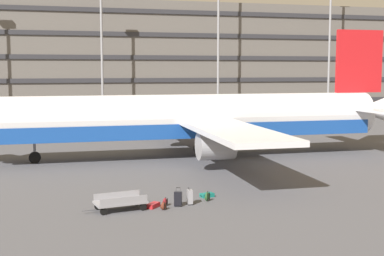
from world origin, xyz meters
TOP-DOWN VIEW (x-y plane):
  - ground_plane at (0.00, 0.00)m, footprint 600.00×600.00m
  - terminal_structure at (0.00, 50.34)m, footprint 132.56×16.63m
  - airliner at (3.60, -0.66)m, footprint 38.07×30.68m
  - light_mast_center_left at (-0.31, 37.01)m, footprint 1.80×0.50m
  - light_mast_center_right at (17.70, 37.01)m, footprint 1.80×0.50m
  - light_mast_right at (36.99, 37.01)m, footprint 1.80×0.50m
  - suitcase_orange at (-0.60, -15.57)m, footprint 0.27×0.41m
  - suitcase_upright at (0.76, -14.21)m, footprint 0.84×0.62m
  - suitcase_black at (-1.31, -15.78)m, footprint 0.46×0.38m
  - suitcase_navy at (-2.62, -15.68)m, footprint 0.82×0.85m
  - backpack_large at (-1.96, -15.50)m, footprint 0.37×0.38m
  - backpack_teal at (0.50, -15.11)m, footprint 0.39×0.38m
  - backpack_small at (-2.20, -16.27)m, footprint 0.41×0.41m
  - baggage_cart at (-4.35, -15.76)m, footprint 3.37×1.72m

SIDE VIEW (x-z plane):
  - ground_plane at x=0.00m, z-range 0.00..0.00m
  - suitcase_upright at x=0.76m, z-range 0.00..0.22m
  - suitcase_navy at x=-2.62m, z-range 0.00..0.24m
  - backpack_small at x=-2.20m, z-range -0.03..0.42m
  - backpack_large at x=-1.96m, z-range -0.03..0.45m
  - backpack_teal at x=0.50m, z-range -0.03..0.53m
  - suitcase_black at x=-1.31m, z-range -0.08..0.92m
  - suitcase_orange at x=-0.60m, z-range -0.03..0.88m
  - baggage_cart at x=-4.35m, z-range 0.02..0.84m
  - airliner at x=3.60m, z-range -2.14..8.50m
  - terminal_structure at x=0.00m, z-range 0.00..18.24m
  - light_mast_center_left at x=-0.31m, z-range 1.65..20.98m
  - light_mast_right at x=36.99m, z-range 1.74..27.02m
  - light_mast_center_right at x=17.70m, z-range 1.74..27.48m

